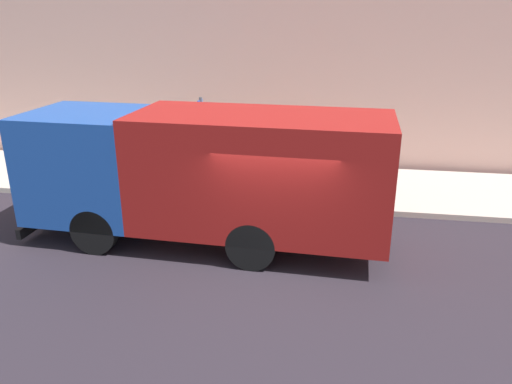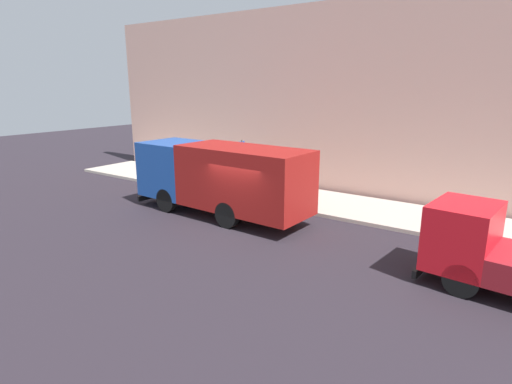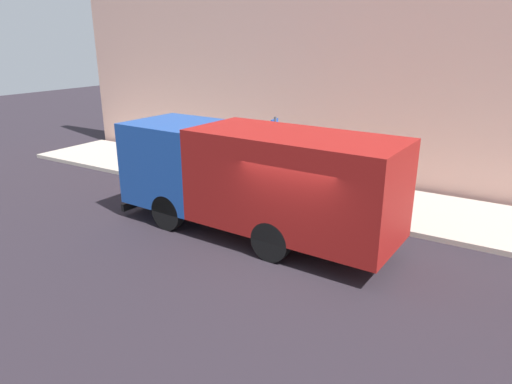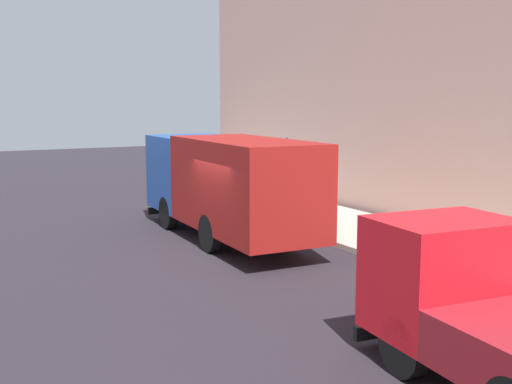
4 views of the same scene
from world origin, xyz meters
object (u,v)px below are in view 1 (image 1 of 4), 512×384
large_utility_truck (204,171)px  pedestrian_walking (218,149)px  traffic_cone_orange (131,181)px  street_sign_post (202,139)px

large_utility_truck → pedestrian_walking: large_utility_truck is taller
traffic_cone_orange → street_sign_post: bearing=-87.5°
large_utility_truck → street_sign_post: bearing=18.8°
traffic_cone_orange → large_utility_truck: bearing=-130.7°
large_utility_truck → street_sign_post: 2.69m
pedestrian_walking → street_sign_post: size_ratio=0.64×
large_utility_truck → street_sign_post: (2.58, 0.75, 0.05)m
large_utility_truck → traffic_cone_orange: (2.48, 2.89, -1.25)m
large_utility_truck → traffic_cone_orange: large_utility_truck is taller
traffic_cone_orange → pedestrian_walking: bearing=-53.0°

